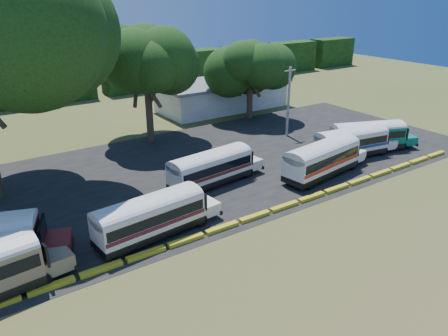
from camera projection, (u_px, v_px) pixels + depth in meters
ground at (247, 230)px, 31.75m from camera, size 160.00×160.00×0.00m
asphalt_strip at (179, 173)px, 41.45m from camera, size 64.00×24.00×0.02m
curb at (239, 222)px, 32.46m from camera, size 53.70×0.45×0.30m
terminal_building at (222, 95)px, 63.28m from camera, size 19.00×9.00×4.00m
treeline_backdrop at (60, 81)px, 67.35m from camera, size 130.00×4.00×6.00m
bus_cream_west at (152, 215)px, 30.15m from camera, size 9.74×3.31×3.14m
bus_cream_east at (212, 166)px, 38.41m from camera, size 9.78×3.46×3.15m
bus_white_red at (323, 157)px, 40.10m from camera, size 10.44×3.93×3.35m
bus_white_blue at (352, 141)px, 44.74m from camera, size 9.76×3.80×3.13m
bus_teal at (369, 134)px, 46.77m from camera, size 9.72×5.65×3.13m
tree_center at (146, 58)px, 46.64m from camera, size 9.75×9.75×12.98m
tree_east at (250, 64)px, 56.68m from camera, size 8.49×8.49×10.29m
utility_pole at (288, 101)px, 50.54m from camera, size 1.60×0.30×8.11m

